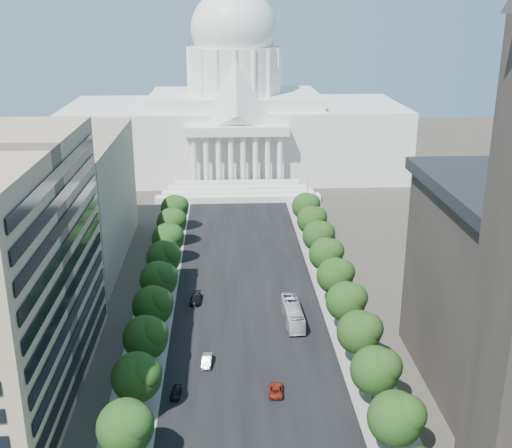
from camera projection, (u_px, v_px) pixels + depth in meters
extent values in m
cube|color=black|center=(244.00, 271.00, 149.57)|extent=(30.00, 260.00, 0.01)
cube|color=gray|center=(163.00, 273.00, 148.63)|extent=(8.00, 260.00, 0.02)
cube|color=gray|center=(325.00, 269.00, 150.51)|extent=(8.00, 260.00, 0.02)
cube|color=white|center=(235.00, 138.00, 235.30)|extent=(120.00, 50.00, 25.00)
cube|color=white|center=(235.00, 98.00, 230.61)|extent=(60.00, 40.00, 4.00)
cube|color=white|center=(237.00, 130.00, 207.20)|extent=(34.00, 8.00, 3.00)
cylinder|color=white|center=(234.00, 70.00, 227.37)|extent=(32.00, 32.00, 16.00)
ellipsoid|color=white|center=(234.00, 29.00, 222.85)|extent=(30.00, 30.00, 27.60)
cube|color=gray|center=(40.00, 200.00, 151.79)|extent=(38.00, 52.00, 30.00)
sphere|color=#19320D|center=(125.00, 427.00, 84.31)|extent=(7.60, 7.60, 7.60)
sphere|color=#19320D|center=(134.00, 423.00, 83.29)|extent=(5.32, 5.32, 5.32)
cylinder|color=#33261C|center=(138.00, 404.00, 97.17)|extent=(0.56, 0.56, 2.94)
sphere|color=#19320D|center=(136.00, 377.00, 95.65)|extent=(7.60, 7.60, 7.60)
sphere|color=#19320D|center=(144.00, 373.00, 94.63)|extent=(5.32, 5.32, 5.32)
cylinder|color=#33261C|center=(147.00, 362.00, 108.51)|extent=(0.56, 0.56, 2.94)
sphere|color=#19320D|center=(145.00, 338.00, 106.99)|extent=(7.60, 7.60, 7.60)
sphere|color=#19320D|center=(153.00, 334.00, 105.97)|extent=(5.32, 5.32, 5.32)
cylinder|color=#33261C|center=(154.00, 329.00, 119.85)|extent=(0.56, 0.56, 2.94)
sphere|color=#19320D|center=(153.00, 306.00, 118.33)|extent=(7.60, 7.60, 7.60)
sphere|color=#19320D|center=(159.00, 302.00, 117.31)|extent=(5.32, 5.32, 5.32)
cylinder|color=#33261C|center=(160.00, 301.00, 131.19)|extent=(0.56, 0.56, 2.94)
sphere|color=#19320D|center=(159.00, 280.00, 129.67)|extent=(7.60, 7.60, 7.60)
sphere|color=#19320D|center=(165.00, 276.00, 128.65)|extent=(5.32, 5.32, 5.32)
cylinder|color=#33261C|center=(165.00, 277.00, 142.53)|extent=(0.56, 0.56, 2.94)
sphere|color=#19320D|center=(164.00, 257.00, 141.01)|extent=(7.60, 7.60, 7.60)
sphere|color=#19320D|center=(169.00, 254.00, 139.99)|extent=(5.32, 5.32, 5.32)
cylinder|color=#33261C|center=(169.00, 257.00, 153.87)|extent=(0.56, 0.56, 2.94)
sphere|color=#19320D|center=(168.00, 239.00, 152.35)|extent=(7.60, 7.60, 7.60)
sphere|color=#19320D|center=(173.00, 235.00, 151.33)|extent=(5.32, 5.32, 5.32)
cylinder|color=#33261C|center=(172.00, 240.00, 165.21)|extent=(0.56, 0.56, 2.94)
sphere|color=#19320D|center=(171.00, 223.00, 163.69)|extent=(7.60, 7.60, 7.60)
sphere|color=#19320D|center=(176.00, 219.00, 162.67)|extent=(5.32, 5.32, 5.32)
cylinder|color=#33261C|center=(175.00, 225.00, 176.55)|extent=(0.56, 0.56, 2.94)
sphere|color=#19320D|center=(175.00, 208.00, 175.03)|extent=(7.60, 7.60, 7.60)
sphere|color=#19320D|center=(179.00, 205.00, 174.01)|extent=(5.32, 5.32, 5.32)
cylinder|color=#33261C|center=(393.00, 447.00, 87.61)|extent=(0.56, 0.56, 2.94)
sphere|color=#19320D|center=(395.00, 418.00, 86.09)|extent=(7.60, 7.60, 7.60)
sphere|color=#19320D|center=(407.00, 414.00, 85.07)|extent=(5.32, 5.32, 5.32)
cylinder|color=#33261C|center=(373.00, 397.00, 98.95)|extent=(0.56, 0.56, 2.94)
sphere|color=#19320D|center=(375.00, 370.00, 97.43)|extent=(7.60, 7.60, 7.60)
sphere|color=#19320D|center=(385.00, 366.00, 96.41)|extent=(5.32, 5.32, 5.32)
cylinder|color=#33261C|center=(357.00, 357.00, 110.29)|extent=(0.56, 0.56, 2.94)
sphere|color=#19320D|center=(359.00, 332.00, 108.77)|extent=(7.60, 7.60, 7.60)
sphere|color=#19320D|center=(368.00, 328.00, 107.75)|extent=(5.32, 5.32, 5.32)
cylinder|color=#33261C|center=(345.00, 324.00, 121.63)|extent=(0.56, 0.56, 2.94)
sphere|color=#19320D|center=(346.00, 301.00, 120.11)|extent=(7.60, 7.60, 7.60)
sphere|color=#19320D|center=(354.00, 297.00, 119.09)|extent=(5.32, 5.32, 5.32)
cylinder|color=#33261C|center=(334.00, 297.00, 132.97)|extent=(0.56, 0.56, 2.94)
sphere|color=#19320D|center=(335.00, 276.00, 131.45)|extent=(7.60, 7.60, 7.60)
sphere|color=#19320D|center=(342.00, 272.00, 130.43)|extent=(5.32, 5.32, 5.32)
cylinder|color=#33261C|center=(325.00, 274.00, 144.31)|extent=(0.56, 0.56, 2.94)
sphere|color=#19320D|center=(326.00, 254.00, 142.79)|extent=(7.60, 7.60, 7.60)
sphere|color=#19320D|center=(332.00, 251.00, 141.77)|extent=(5.32, 5.32, 5.32)
cylinder|color=#33261C|center=(317.00, 254.00, 155.65)|extent=(0.56, 0.56, 2.94)
sphere|color=#19320D|center=(318.00, 236.00, 154.13)|extent=(7.60, 7.60, 7.60)
sphere|color=#19320D|center=(324.00, 233.00, 153.11)|extent=(5.32, 5.32, 5.32)
cylinder|color=#33261C|center=(311.00, 237.00, 166.99)|extent=(0.56, 0.56, 2.94)
sphere|color=#19320D|center=(311.00, 220.00, 165.47)|extent=(7.60, 7.60, 7.60)
sphere|color=#19320D|center=(317.00, 217.00, 164.45)|extent=(5.32, 5.32, 5.32)
cylinder|color=#33261C|center=(305.00, 223.00, 178.33)|extent=(0.56, 0.56, 2.94)
sphere|color=#19320D|center=(306.00, 206.00, 176.81)|extent=(7.60, 7.60, 7.60)
sphere|color=#19320D|center=(311.00, 203.00, 175.79)|extent=(5.32, 5.32, 5.32)
cylinder|color=gray|center=(392.00, 383.00, 97.15)|extent=(0.18, 0.18, 9.00)
cylinder|color=gray|center=(386.00, 358.00, 95.70)|extent=(2.40, 0.14, 0.14)
sphere|color=gray|center=(379.00, 359.00, 95.68)|extent=(0.44, 0.44, 0.44)
cylinder|color=gray|center=(358.00, 309.00, 120.78)|extent=(0.18, 0.18, 9.00)
cylinder|color=gray|center=(353.00, 288.00, 119.33)|extent=(2.40, 0.14, 0.14)
sphere|color=gray|center=(347.00, 289.00, 119.31)|extent=(0.44, 0.44, 0.44)
cylinder|color=gray|center=(336.00, 259.00, 144.40)|extent=(0.18, 0.18, 9.00)
cylinder|color=gray|center=(331.00, 242.00, 142.95)|extent=(2.40, 0.14, 0.14)
sphere|color=gray|center=(326.00, 242.00, 142.93)|extent=(0.44, 0.44, 0.44)
cylinder|color=gray|center=(320.00, 224.00, 168.03)|extent=(0.18, 0.18, 9.00)
cylinder|color=gray|center=(316.00, 208.00, 166.58)|extent=(2.40, 0.14, 0.14)
sphere|color=gray|center=(311.00, 209.00, 166.55)|extent=(0.44, 0.44, 0.44)
cylinder|color=gray|center=(307.00, 197.00, 191.65)|extent=(0.18, 0.18, 9.00)
cylinder|color=gray|center=(304.00, 183.00, 190.20)|extent=(2.40, 0.14, 0.14)
sphere|color=gray|center=(300.00, 183.00, 190.18)|extent=(0.44, 0.44, 0.44)
imported|color=black|center=(176.00, 392.00, 101.56)|extent=(1.87, 3.94, 1.30)
imported|color=#97989E|center=(207.00, 361.00, 110.38)|extent=(1.94, 4.69, 1.51)
imported|color=maroon|center=(276.00, 390.00, 102.20)|extent=(2.60, 4.90, 1.31)
imported|color=black|center=(196.00, 299.00, 133.64)|extent=(2.54, 5.48, 1.55)
imported|color=silver|center=(293.00, 313.00, 124.96)|extent=(3.50, 13.28, 3.67)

